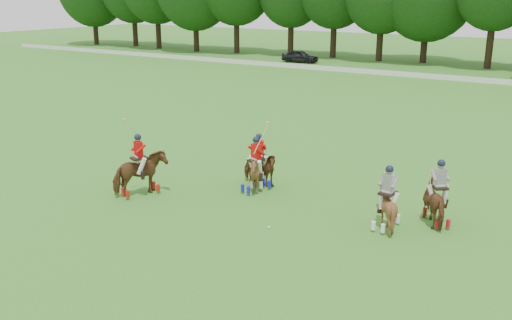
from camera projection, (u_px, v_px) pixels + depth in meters
The scene contains 9 objects.
ground at pixel (182, 232), 18.29m from camera, with size 180.00×180.00×0.00m, color #307320.
boundary_rail at pixel (464, 79), 49.03m from camera, with size 120.00×0.10×0.44m, color white.
car_left at pixel (300, 56), 61.95m from camera, with size 1.60×3.98×1.36m, color black.
polo_red_a at pixel (140, 173), 21.39m from camera, with size 1.64×2.20×2.93m.
polo_red_b at pixel (259, 168), 22.45m from camera, with size 1.74×1.63×2.14m.
polo_red_c at pixel (256, 172), 21.81m from camera, with size 1.50×1.59×2.72m.
polo_stripe_a at pixel (438, 201), 18.77m from camera, with size 1.72×1.89×2.22m.
polo_stripe_b at pixel (387, 207), 18.38m from camera, with size 1.30×1.42×2.15m.
polo_ball at pixel (269, 227), 18.58m from camera, with size 0.09×0.09×0.09m, color white.
Camera 1 is at (11.04, -12.99, 7.42)m, focal length 40.00 mm.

